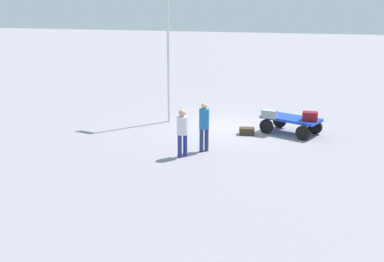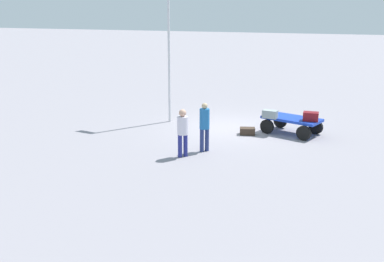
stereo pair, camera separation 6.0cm
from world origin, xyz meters
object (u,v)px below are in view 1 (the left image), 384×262
suitcase_grey (247,131)px  worker_trailing (182,129)px  suitcase_tan (269,114)px  suitcase_olive (310,116)px  flagpole (166,41)px  worker_lead (204,124)px  luggage_cart (290,122)px

suitcase_grey → worker_trailing: worker_trailing is taller
suitcase_tan → suitcase_grey: (0.81, 0.27, -0.67)m
suitcase_olive → flagpole: 6.54m
suitcase_olive → suitcase_tan: bearing=0.1°
worker_trailing → suitcase_grey: bearing=-115.7°
suitcase_olive → worker_lead: 4.38m
worker_lead → suitcase_olive: bearing=-140.5°
suitcase_tan → worker_trailing: 4.28m
suitcase_olive → flagpole: (5.96, -0.80, 2.58)m
suitcase_olive → worker_trailing: (3.91, 3.55, 0.13)m
luggage_cart → suitcase_grey: bearing=21.1°
luggage_cart → worker_lead: bearing=49.8°
suitcase_olive → worker_lead: (3.37, 2.78, 0.16)m
luggage_cart → worker_trailing: worker_trailing is taller
suitcase_olive → suitcase_grey: (2.33, 0.28, -0.69)m
luggage_cart → worker_lead: worker_lead is taller
luggage_cart → suitcase_grey: (1.59, 0.61, -0.35)m
flagpole → suitcase_grey: bearing=163.5°
luggage_cart → worker_trailing: size_ratio=1.50×
luggage_cart → suitcase_tan: suitcase_tan is taller
suitcase_tan → worker_trailing: worker_trailing is taller
flagpole → suitcase_tan: bearing=169.8°
luggage_cart → flagpole: flagpole is taller
suitcase_tan → suitcase_grey: 1.09m
suitcase_tan → suitcase_grey: size_ratio=0.95×
worker_lead → worker_trailing: bearing=55.2°
luggage_cart → suitcase_grey: size_ratio=3.78×
suitcase_tan → luggage_cart: bearing=-156.6°
suitcase_grey → worker_lead: worker_lead is taller
suitcase_olive → worker_trailing: bearing=42.3°
suitcase_grey → suitcase_olive: bearing=-173.2°
suitcase_tan → worker_trailing: (2.38, 3.55, 0.15)m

